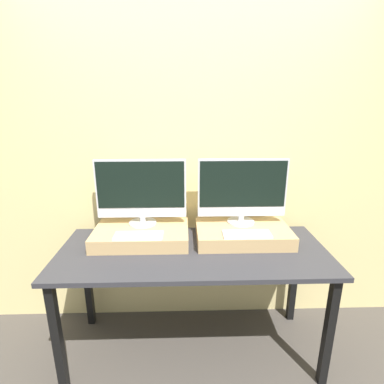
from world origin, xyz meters
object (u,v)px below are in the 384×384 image
Objects in this scene: keyboard_left at (139,235)px; keyboard_right at (247,234)px; monitor_left at (141,191)px; monitor_right at (242,190)px.

keyboard_left is 0.70m from keyboard_right.
monitor_left is 1.99× the size of keyboard_left.
keyboard_right is at bearing -90.00° from monitor_right.
monitor_left is 0.77m from keyboard_right.
keyboard_right is at bearing -16.92° from monitor_left.
monitor_left is 1.99× the size of keyboard_right.
monitor_left reaches higher than keyboard_right.
keyboard_left is 0.50× the size of monitor_right.
keyboard_right is (0.70, 0.00, 0.00)m from keyboard_left.
keyboard_left is at bearing -163.08° from monitor_right.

